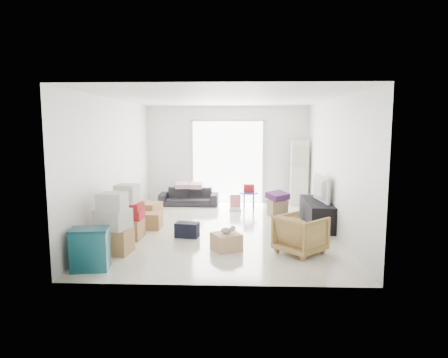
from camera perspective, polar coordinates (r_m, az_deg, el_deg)
room_shell at (r=8.21m, az=-0.08°, el=2.02°), size 4.98×6.48×3.18m
sliding_door at (r=11.18m, az=0.52°, el=2.95°), size 2.10×0.04×2.33m
ac_tower at (r=11.01m, az=10.67°, el=0.82°), size 0.45×0.30×1.75m
tv_console at (r=8.88m, az=13.06°, el=-4.79°), size 0.49×1.64×0.55m
television at (r=8.82m, az=13.12°, el=-2.66°), size 0.66×1.01×0.13m
sofa at (r=10.91m, az=-5.03°, el=-2.14°), size 1.60×0.49×0.62m
pillow_left at (r=10.88m, az=-6.02°, el=-0.23°), size 0.39×0.33×0.11m
pillow_right at (r=10.80m, az=-4.00°, el=-0.26°), size 0.34×0.28×0.11m
armchair at (r=6.92m, az=10.91°, el=-7.50°), size 0.96×0.96×0.72m
storage_bins at (r=6.38m, az=-18.57°, el=-9.45°), size 0.61×0.46×0.64m
box_stack_a at (r=7.03m, az=-15.55°, el=-6.51°), size 0.63×0.57×1.04m
box_stack_b at (r=7.87m, az=-13.57°, el=-5.03°), size 0.59×0.54×1.05m
box_stack_c at (r=9.15m, az=-11.13°, el=-4.70°), size 0.73×0.65×0.45m
loose_box at (r=8.58m, az=-10.28°, el=-5.89°), size 0.42×0.42×0.33m
duffel_bag at (r=7.85m, az=-5.29°, el=-7.24°), size 0.48×0.34×0.28m
ottoman at (r=9.66m, az=7.63°, el=-4.14°), size 0.49×0.49×0.39m
blanket at (r=9.61m, az=7.66°, el=-2.59°), size 0.59×0.59×0.14m
kids_table at (r=10.50m, az=3.57°, el=-1.75°), size 0.50×0.50×0.63m
toy_walker at (r=10.24m, az=1.60°, el=-3.89°), size 0.32×0.28×0.40m
wood_crate at (r=7.04m, az=0.33°, el=-8.93°), size 0.59×0.59×0.29m
plush_bunny at (r=6.99m, az=0.58°, el=-7.30°), size 0.26×0.15×0.13m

